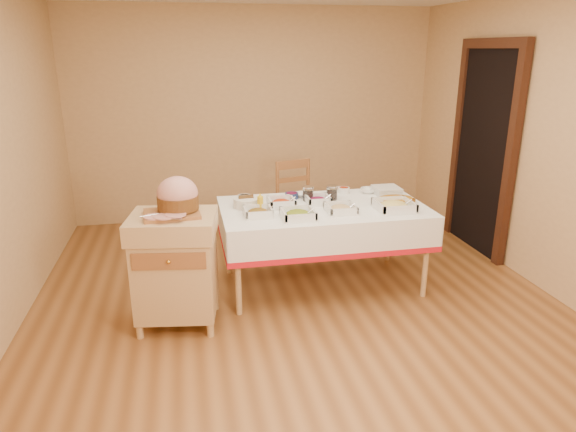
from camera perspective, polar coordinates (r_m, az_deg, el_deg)
The scene contains 23 objects.
room_shell at distance 4.10m, azimuth 1.13°, elevation 6.88°, with size 5.00×5.00×5.00m.
doorway at distance 5.81m, azimuth 20.95°, elevation 7.15°, with size 0.09×1.10×2.20m.
dining_table at distance 4.63m, azimuth 3.89°, elevation -0.82°, with size 1.82×1.02×0.76m.
butcher_cart at distance 4.07m, azimuth -12.40°, elevation -5.19°, with size 0.71×0.62×0.91m.
dining_chair at distance 5.50m, azimuth 1.21°, elevation 1.18°, with size 0.52×0.51×0.97m.
ham_on_board at distance 3.94m, azimuth -12.25°, elevation 1.95°, with size 0.43×0.41×0.29m.
serving_dish_a at distance 4.31m, azimuth -3.34°, elevation 0.45°, with size 0.24×0.23×0.10m.
serving_dish_b at distance 4.24m, azimuth 1.13°, elevation 0.21°, with size 0.27×0.27×0.11m.
serving_dish_c at distance 4.42m, azimuth 5.88°, elevation 0.83°, with size 0.24×0.24×0.10m.
serving_dish_d at distance 4.55m, azimuth 11.72°, elevation 1.14°, with size 0.31×0.31×0.12m.
serving_dish_e at distance 4.56m, azimuth -0.73°, elevation 1.52°, with size 0.24×0.23×0.11m.
serving_dish_f at distance 4.66m, azimuth 3.35°, elevation 1.81°, with size 0.22×0.21×0.10m.
small_bowl_left at distance 4.71m, azimuth -4.86°, elevation 1.98°, with size 0.13×0.13×0.06m.
small_bowl_mid at distance 4.80m, azimuth 0.40°, elevation 2.31°, with size 0.13×0.13×0.05m.
small_bowl_right at distance 5.02m, azimuth 6.21°, elevation 2.91°, with size 0.11×0.11×0.06m.
bowl_white_imported at distance 4.88m, azimuth 1.53°, elevation 2.40°, with size 0.14×0.14×0.03m, color silver.
bowl_small_imported at distance 5.05m, azimuth 8.90°, elevation 2.82°, with size 0.15×0.15×0.05m, color silver.
preserve_jar_left at distance 4.73m, azimuth 2.24°, elevation 2.44°, with size 0.11×0.11×0.13m.
preserve_jar_right at distance 4.78m, azimuth 4.90°, elevation 2.54°, with size 0.11×0.11×0.14m.
mustard_bottle at distance 4.42m, azimuth -3.11°, elevation 1.45°, with size 0.05×0.05×0.16m.
bread_basket at distance 4.55m, azimuth -4.67°, elevation 1.51°, with size 0.22×0.22×0.10m.
plate_stack at distance 5.04m, azimuth 10.89°, elevation 2.80°, with size 0.24×0.24×0.07m.
brass_platter at distance 4.76m, azimuth 11.85°, elevation 1.68°, with size 0.38×0.27×0.05m.
Camera 1 is at (-0.88, -3.92, 2.10)m, focal length 32.00 mm.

